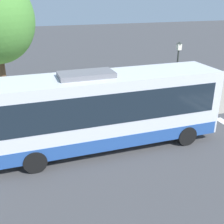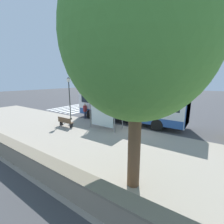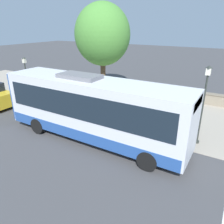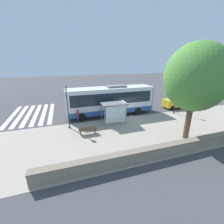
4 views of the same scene
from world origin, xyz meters
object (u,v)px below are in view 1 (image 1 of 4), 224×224
Objects in this scene: pedestrian at (168,106)px; street_lamp_far at (177,72)px; bus at (104,109)px; bus_shelter at (97,89)px; bench at (137,98)px.

street_lamp_far reaches higher than pedestrian.
bus is 3.92× the size of bus_shelter.
bus reaches higher than pedestrian.
bench is 0.38× the size of street_lamp_far.
bus is 3.17m from bus_shelter.
bus_shelter is 0.63× the size of street_lamp_far.
bus is at bearing -9.23° from bus_shelter.
bus reaches higher than bench.
bus_shelter reaches higher than bench.
street_lamp_far is at bearing 116.32° from bus.
bus_shelter is at bearing -64.26° from bench.
bus_shelter is 1.66× the size of bench.
bus_shelter is 4.30m from pedestrian.
bench is 3.39m from street_lamp_far.
bus is at bearing -39.00° from bench.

